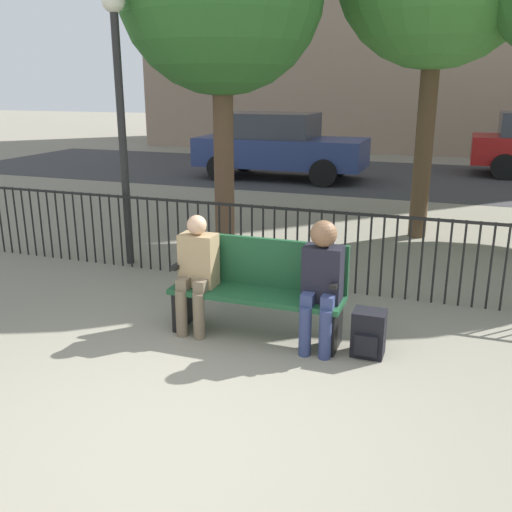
{
  "coord_description": "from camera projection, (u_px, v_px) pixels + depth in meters",
  "views": [
    {
      "loc": [
        1.67,
        -2.94,
        2.3
      ],
      "look_at": [
        0.0,
        1.74,
        0.8
      ],
      "focal_mm": 40.0,
      "sensor_mm": 36.0,
      "label": 1
    }
  ],
  "objects": [
    {
      "name": "seated_person_1",
      "position": [
        321.0,
        278.0,
        4.99
      ],
      "size": [
        0.34,
        0.39,
        1.19
      ],
      "color": "navy",
      "rests_on": "ground"
    },
    {
      "name": "street_surface",
      "position": [
        390.0,
        177.0,
        14.67
      ],
      "size": [
        24.0,
        6.0,
        0.01
      ],
      "color": "#333335",
      "rests_on": "ground"
    },
    {
      "name": "parked_car_1",
      "position": [
        278.0,
        145.0,
        14.29
      ],
      "size": [
        4.2,
        1.94,
        1.62
      ],
      "color": "navy",
      "rests_on": "ground"
    },
    {
      "name": "lamp_post",
      "position": [
        119.0,
        87.0,
        7.01
      ],
      "size": [
        0.28,
        0.28,
        3.39
      ],
      "color": "black",
      "rests_on": "ground"
    },
    {
      "name": "seated_person_0",
      "position": [
        197.0,
        268.0,
        5.38
      ],
      "size": [
        0.34,
        0.39,
        1.14
      ],
      "color": "brown",
      "rests_on": "ground"
    },
    {
      "name": "ground_plane",
      "position": [
        169.0,
        439.0,
        3.86
      ],
      "size": [
        80.0,
        80.0,
        0.0
      ],
      "primitive_type": "plane",
      "color": "gray"
    },
    {
      "name": "fence_railing",
      "position": [
        298.0,
        241.0,
        6.61
      ],
      "size": [
        9.01,
        0.03,
        0.95
      ],
      "color": "black",
      "rests_on": "ground"
    },
    {
      "name": "backpack",
      "position": [
        368.0,
        334.0,
        5.0
      ],
      "size": [
        0.28,
        0.27,
        0.41
      ],
      "color": "black",
      "rests_on": "ground"
    },
    {
      "name": "park_bench",
      "position": [
        259.0,
        285.0,
        5.36
      ],
      "size": [
        1.64,
        0.45,
        0.92
      ],
      "color": "#194728",
      "rests_on": "ground"
    }
  ]
}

